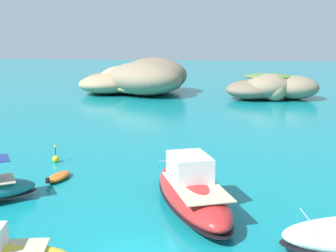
# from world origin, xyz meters

# --- Properties ---
(islet_large) EXTENTS (24.57, 24.18, 6.60)m
(islet_large) POSITION_xyz_m (-16.10, 60.66, 2.55)
(islet_large) COLOR #9E8966
(islet_large) RESTS_ON ground
(islet_small) EXTENTS (18.98, 13.87, 4.30)m
(islet_small) POSITION_xyz_m (8.05, 56.32, 1.98)
(islet_small) COLOR #84755B
(islet_small) RESTS_ON ground
(motorboat_red) EXTENTS (7.27, 10.85, 3.09)m
(motorboat_red) POSITION_xyz_m (1.68, 6.51, 1.03)
(motorboat_red) COLOR red
(motorboat_red) RESTS_ON ground
(dinghy_tender) EXTENTS (1.33, 2.85, 0.58)m
(dinghy_tender) POSITION_xyz_m (-8.28, 9.74, 0.22)
(dinghy_tender) COLOR orange
(dinghy_tender) RESTS_ON ground
(channel_buoy) EXTENTS (0.56, 0.56, 1.48)m
(channel_buoy) POSITION_xyz_m (-10.45, 13.83, 0.34)
(channel_buoy) COLOR yellow
(channel_buoy) RESTS_ON ground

